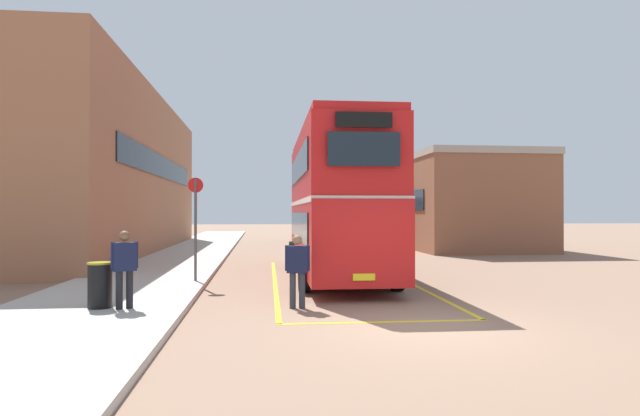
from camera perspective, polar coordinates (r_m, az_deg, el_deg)
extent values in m
plane|color=#846651|center=(24.22, 0.61, -5.48)|extent=(135.60, 135.60, 0.00)
cube|color=#B2ADA3|center=(26.66, -14.10, -4.85)|extent=(4.00, 57.60, 0.14)
cube|color=#9E6647|center=(30.12, -22.23, 3.33)|extent=(6.10, 24.21, 8.18)
cube|color=#19232D|center=(29.46, -16.45, 4.20)|extent=(0.06, 18.40, 1.10)
cube|color=brown|center=(33.89, 13.97, 0.26)|extent=(6.71, 13.19, 5.06)
cube|color=#232D38|center=(32.87, 8.43, 0.71)|extent=(0.06, 10.02, 1.10)
cube|color=#A89E8E|center=(34.03, 13.96, 4.82)|extent=(6.83, 13.31, 0.36)
cylinder|color=black|center=(20.64, -2.92, -4.97)|extent=(0.29, 1.00, 1.00)
cylinder|color=black|center=(20.90, 4.01, -4.91)|extent=(0.29, 1.00, 1.00)
cylinder|color=black|center=(14.28, -1.72, -7.01)|extent=(0.29, 1.00, 1.00)
cylinder|color=black|center=(14.66, 8.21, -6.84)|extent=(0.29, 1.00, 1.00)
cube|color=red|center=(17.50, 1.69, -2.84)|extent=(2.58, 10.36, 2.10)
cube|color=red|center=(17.54, 1.69, 4.03)|extent=(2.58, 10.15, 2.10)
cube|color=red|center=(17.67, 1.69, 7.75)|extent=(2.48, 10.04, 0.20)
cube|color=silver|center=(17.49, 1.69, 0.60)|extent=(2.61, 10.25, 0.14)
cube|color=#19232D|center=(17.38, -2.37, -1.87)|extent=(0.15, 8.46, 0.84)
cube|color=#19232D|center=(17.44, -2.36, 4.39)|extent=(0.15, 8.46, 0.84)
cube|color=#19232D|center=(17.69, 5.67, -1.84)|extent=(0.15, 8.46, 0.84)
cube|color=#19232D|center=(17.75, 5.67, 4.30)|extent=(0.15, 8.46, 0.84)
cube|color=#19232D|center=(12.45, 4.73, 6.31)|extent=(1.71, 0.06, 0.80)
cube|color=black|center=(12.55, 4.72, 9.40)|extent=(1.34, 0.06, 0.36)
cube|color=#19232D|center=(22.64, 0.03, -1.27)|extent=(1.95, 0.07, 1.00)
cube|color=yellow|center=(12.46, 4.73, -7.38)|extent=(0.52, 0.04, 0.16)
cylinder|color=black|center=(38.82, -0.01, -2.89)|extent=(0.33, 0.94, 0.92)
cylinder|color=black|center=(39.36, 3.63, -2.86)|extent=(0.33, 0.94, 0.92)
cylinder|color=black|center=(33.20, 1.81, -3.31)|extent=(0.33, 0.94, 0.92)
cylinder|color=black|center=(33.83, 6.02, -3.26)|extent=(0.33, 0.94, 0.92)
cube|color=navy|center=(36.24, 2.80, -1.26)|extent=(3.14, 9.72, 2.60)
cube|color=silver|center=(36.25, 2.80, 0.89)|extent=(2.97, 9.33, 0.12)
cube|color=#19232D|center=(35.97, 0.86, -0.71)|extent=(0.58, 7.64, 0.96)
cube|color=#19232D|center=(36.55, 4.70, -0.71)|extent=(0.58, 7.64, 0.96)
cube|color=#19232D|center=(40.93, 1.24, -0.75)|extent=(1.96, 0.18, 1.10)
cylinder|color=#2D2D38|center=(11.93, -1.93, -8.83)|extent=(0.14, 0.14, 0.79)
cylinder|color=#2D2D38|center=(11.95, -2.94, -8.82)|extent=(0.14, 0.14, 0.79)
cube|color=#141938|center=(11.86, -2.44, -5.51)|extent=(0.49, 0.28, 0.59)
cylinder|color=#141938|center=(11.84, -1.32, -5.38)|extent=(0.09, 0.09, 0.56)
cylinder|color=#141938|center=(11.87, -3.55, -5.36)|extent=(0.09, 0.09, 0.56)
sphere|color=#8C6647|center=(11.81, -2.44, -3.42)|extent=(0.21, 0.21, 0.21)
cylinder|color=black|center=(11.81, -20.70, -8.23)|extent=(0.14, 0.14, 0.78)
cylinder|color=black|center=(11.84, -19.71, -8.21)|extent=(0.14, 0.14, 0.78)
cube|color=#141938|center=(11.75, -20.20, -4.91)|extent=(0.51, 0.39, 0.59)
cylinder|color=#141938|center=(11.71, -21.30, -4.78)|extent=(0.09, 0.09, 0.56)
cylinder|color=#141938|center=(11.79, -19.10, -4.76)|extent=(0.09, 0.09, 0.56)
sphere|color=brown|center=(11.74, -20.21, -2.82)|extent=(0.21, 0.21, 0.21)
cylinder|color=black|center=(12.12, -22.49, -7.71)|extent=(0.49, 0.49, 0.91)
cylinder|color=olive|center=(12.07, -22.48, -5.48)|extent=(0.51, 0.51, 0.04)
cylinder|color=#4C4C51|center=(15.87, -13.19, -2.29)|extent=(0.08, 0.08, 2.96)
cylinder|color=red|center=(15.88, -13.18, 2.40)|extent=(0.44, 0.13, 0.44)
cube|color=gold|center=(16.46, -4.85, -7.87)|extent=(0.30, 12.32, 0.01)
cube|color=gold|center=(17.00, 9.02, -7.63)|extent=(0.30, 12.32, 0.01)
cube|color=gold|center=(10.62, 6.81, -12.03)|extent=(4.16, 0.18, 0.01)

